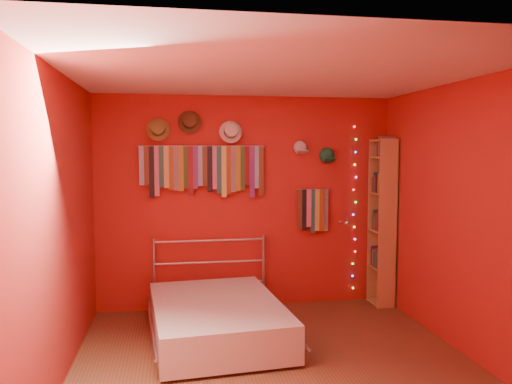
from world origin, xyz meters
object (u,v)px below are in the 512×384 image
bookshelf (386,221)px  bed (217,318)px  reading_lamp (346,223)px  tie_rack (204,168)px

bookshelf → bed: (-2.11, -0.79, -0.81)m
bookshelf → bed: 2.39m
reading_lamp → bookshelf: (0.49, -0.01, 0.01)m
reading_lamp → bed: (-1.61, -0.80, -0.80)m
tie_rack → bed: 1.74m
bed → reading_lamp: bearing=21.5°
tie_rack → bookshelf: size_ratio=0.72×
tie_rack → bed: (0.06, -0.95, -1.46)m
reading_lamp → tie_rack: bearing=174.9°
tie_rack → bookshelf: bearing=-4.1°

